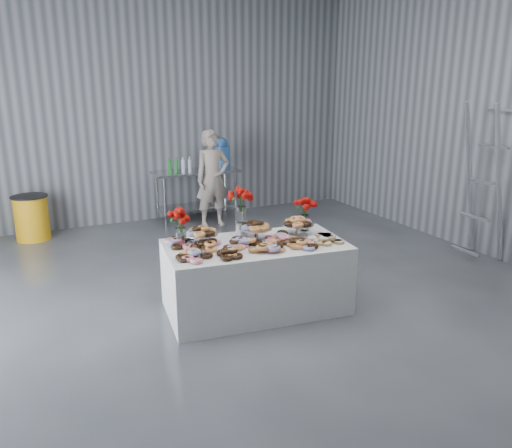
# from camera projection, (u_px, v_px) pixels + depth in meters

# --- Properties ---
(ground) EXTENTS (9.00, 9.00, 0.00)m
(ground) POSITION_uv_depth(u_px,v_px,m) (248.00, 325.00, 5.12)
(ground) COLOR #3B3E43
(ground) RESTS_ON ground
(room_walls) EXTENTS (8.04, 9.04, 4.02)m
(room_walls) POSITION_uv_depth(u_px,v_px,m) (215.00, 54.00, 4.34)
(room_walls) COLOR gray
(room_walls) RESTS_ON ground
(display_table) EXTENTS (2.00, 1.21, 0.75)m
(display_table) POSITION_uv_depth(u_px,v_px,m) (256.00, 277.00, 5.40)
(display_table) COLOR white
(display_table) RESTS_ON ground
(prep_table) EXTENTS (1.50, 0.60, 0.90)m
(prep_table) POSITION_uv_depth(u_px,v_px,m) (196.00, 186.00, 8.86)
(prep_table) COLOR silver
(prep_table) RESTS_ON ground
(donut_mounds) EXTENTS (1.88, 1.00, 0.09)m
(donut_mounds) POSITION_uv_depth(u_px,v_px,m) (258.00, 241.00, 5.24)
(donut_mounds) COLOR #DF8751
(donut_mounds) RESTS_ON display_table
(cake_stand_left) EXTENTS (0.36, 0.36, 0.17)m
(cake_stand_left) POSITION_uv_depth(u_px,v_px,m) (201.00, 232.00, 5.22)
(cake_stand_left) COLOR silver
(cake_stand_left) RESTS_ON display_table
(cake_stand_mid) EXTENTS (0.36, 0.36, 0.17)m
(cake_stand_mid) POSITION_uv_depth(u_px,v_px,m) (256.00, 227.00, 5.41)
(cake_stand_mid) COLOR silver
(cake_stand_mid) RESTS_ON display_table
(cake_stand_right) EXTENTS (0.36, 0.36, 0.17)m
(cake_stand_right) POSITION_uv_depth(u_px,v_px,m) (298.00, 223.00, 5.56)
(cake_stand_right) COLOR silver
(cake_stand_right) RESTS_ON display_table
(danish_pile) EXTENTS (0.48, 0.48, 0.11)m
(danish_pile) POSITION_uv_depth(u_px,v_px,m) (326.00, 236.00, 5.38)
(danish_pile) COLOR white
(danish_pile) RESTS_ON display_table
(bouquet_left) EXTENTS (0.26, 0.26, 0.42)m
(bouquet_left) POSITION_uv_depth(u_px,v_px,m) (180.00, 217.00, 5.21)
(bouquet_left) COLOR white
(bouquet_left) RESTS_ON display_table
(bouquet_right) EXTENTS (0.26, 0.26, 0.42)m
(bouquet_right) POSITION_uv_depth(u_px,v_px,m) (305.00, 205.00, 5.70)
(bouquet_right) COLOR white
(bouquet_right) RESTS_ON display_table
(bouquet_center) EXTENTS (0.26, 0.26, 0.57)m
(bouquet_center) POSITION_uv_depth(u_px,v_px,m) (241.00, 202.00, 5.49)
(bouquet_center) COLOR silver
(bouquet_center) RESTS_ON display_table
(water_jug) EXTENTS (0.28, 0.28, 0.55)m
(water_jug) POSITION_uv_depth(u_px,v_px,m) (222.00, 155.00, 8.92)
(water_jug) COLOR #3D7FD0
(water_jug) RESTS_ON prep_table
(drink_bottles) EXTENTS (0.54, 0.08, 0.27)m
(drink_bottles) POSITION_uv_depth(u_px,v_px,m) (180.00, 165.00, 8.53)
(drink_bottles) COLOR #268C33
(drink_bottles) RESTS_ON prep_table
(person) EXTENTS (0.62, 0.42, 1.65)m
(person) POSITION_uv_depth(u_px,v_px,m) (213.00, 179.00, 8.43)
(person) COLOR #CC8C93
(person) RESTS_ON ground
(trash_barrel) EXTENTS (0.55, 0.55, 0.71)m
(trash_barrel) POSITION_uv_depth(u_px,v_px,m) (32.00, 218.00, 7.81)
(trash_barrel) COLOR #FFB015
(trash_barrel) RESTS_ON ground
(stepladder) EXTENTS (0.69, 0.54, 2.18)m
(stepladder) POSITION_uv_depth(u_px,v_px,m) (484.00, 182.00, 6.78)
(stepladder) COLOR silver
(stepladder) RESTS_ON ground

